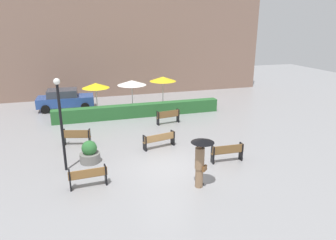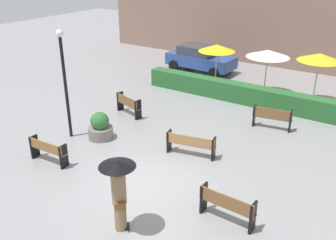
{
  "view_description": "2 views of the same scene",
  "coord_description": "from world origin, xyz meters",
  "px_view_note": "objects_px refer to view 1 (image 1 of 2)",
  "views": [
    {
      "loc": [
        -3.72,
        -12.51,
        6.49
      ],
      "look_at": [
        1.17,
        3.68,
        1.11
      ],
      "focal_mm": 32.95,
      "sensor_mm": 36.0,
      "label": 1
    },
    {
      "loc": [
        6.25,
        -8.06,
        6.75
      ],
      "look_at": [
        -0.82,
        2.61,
        1.05
      ],
      "focal_mm": 40.24,
      "sensor_mm": 36.0,
      "label": 2
    }
  ],
  "objects_px": {
    "bench_near_left": "(88,176)",
    "bench_mid_center": "(159,139)",
    "bench_far_left": "(77,136)",
    "lamp_post": "(61,116)",
    "pedestrian_with_umbrella": "(201,157)",
    "planter_pot": "(90,153)",
    "bench_back_row": "(168,116)",
    "patio_umbrella_white": "(132,83)",
    "parked_car": "(65,99)",
    "patio_umbrella_yellow_far": "(163,79)",
    "patio_umbrella_yellow": "(96,86)",
    "bench_near_right": "(227,152)"
  },
  "relations": [
    {
      "from": "bench_far_left",
      "to": "pedestrian_with_umbrella",
      "type": "distance_m",
      "value": 7.84
    },
    {
      "from": "patio_umbrella_yellow",
      "to": "patio_umbrella_white",
      "type": "distance_m",
      "value": 2.67
    },
    {
      "from": "bench_back_row",
      "to": "pedestrian_with_umbrella",
      "type": "xyz_separation_m",
      "value": [
        -1.16,
        -8.33,
        0.82
      ]
    },
    {
      "from": "planter_pot",
      "to": "patio_umbrella_yellow",
      "type": "xyz_separation_m",
      "value": [
        0.99,
        8.0,
        1.72
      ]
    },
    {
      "from": "bench_near_right",
      "to": "parked_car",
      "type": "xyz_separation_m",
      "value": [
        -7.63,
        12.26,
        0.28
      ]
    },
    {
      "from": "bench_far_left",
      "to": "lamp_post",
      "type": "distance_m",
      "value": 3.66
    },
    {
      "from": "bench_far_left",
      "to": "bench_mid_center",
      "type": "height_order",
      "value": "bench_far_left"
    },
    {
      "from": "bench_mid_center",
      "to": "patio_umbrella_white",
      "type": "distance_m",
      "value": 7.76
    },
    {
      "from": "bench_near_right",
      "to": "bench_mid_center",
      "type": "distance_m",
      "value": 3.77
    },
    {
      "from": "patio_umbrella_white",
      "to": "patio_umbrella_yellow_far",
      "type": "xyz_separation_m",
      "value": [
        2.43,
        0.09,
        0.14
      ]
    },
    {
      "from": "lamp_post",
      "to": "patio_umbrella_white",
      "type": "relative_size",
      "value": 1.8
    },
    {
      "from": "bench_near_left",
      "to": "parked_car",
      "type": "xyz_separation_m",
      "value": [
        -1.07,
        12.79,
        0.31
      ]
    },
    {
      "from": "planter_pot",
      "to": "patio_umbrella_white",
      "type": "distance_m",
      "value": 9.25
    },
    {
      "from": "lamp_post",
      "to": "patio_umbrella_yellow",
      "type": "relative_size",
      "value": 1.8
    },
    {
      "from": "bench_far_left",
      "to": "planter_pot",
      "type": "xyz_separation_m",
      "value": [
        0.57,
        -2.45,
        -0.06
      ]
    },
    {
      "from": "pedestrian_with_umbrella",
      "to": "lamp_post",
      "type": "distance_m",
      "value": 6.31
    },
    {
      "from": "bench_mid_center",
      "to": "bench_back_row",
      "type": "bearing_deg",
      "value": 66.54
    },
    {
      "from": "bench_near_right",
      "to": "bench_near_left",
      "type": "bearing_deg",
      "value": -175.39
    },
    {
      "from": "patio_umbrella_yellow",
      "to": "bench_back_row",
      "type": "bearing_deg",
      "value": -38.05
    },
    {
      "from": "bench_mid_center",
      "to": "planter_pot",
      "type": "height_order",
      "value": "planter_pot"
    },
    {
      "from": "bench_near_left",
      "to": "bench_mid_center",
      "type": "distance_m",
      "value": 5.02
    },
    {
      "from": "pedestrian_with_umbrella",
      "to": "patio_umbrella_white",
      "type": "relative_size",
      "value": 0.9
    },
    {
      "from": "patio_umbrella_yellow",
      "to": "parked_car",
      "type": "distance_m",
      "value": 3.54
    },
    {
      "from": "bench_near_right",
      "to": "bench_far_left",
      "type": "xyz_separation_m",
      "value": [
        -6.93,
        4.34,
        -0.01
      ]
    },
    {
      "from": "lamp_post",
      "to": "bench_near_left",
      "type": "bearing_deg",
      "value": -64.26
    },
    {
      "from": "lamp_post",
      "to": "parked_car",
      "type": "bearing_deg",
      "value": 90.83
    },
    {
      "from": "bench_mid_center",
      "to": "pedestrian_with_umbrella",
      "type": "height_order",
      "value": "pedestrian_with_umbrella"
    },
    {
      "from": "bench_far_left",
      "to": "patio_umbrella_white",
      "type": "xyz_separation_m",
      "value": [
        4.21,
        5.88,
        1.66
      ]
    },
    {
      "from": "bench_near_left",
      "to": "parked_car",
      "type": "height_order",
      "value": "parked_car"
    },
    {
      "from": "planter_pot",
      "to": "patio_umbrella_yellow_far",
      "type": "xyz_separation_m",
      "value": [
        6.07,
        8.42,
        1.86
      ]
    },
    {
      "from": "bench_far_left",
      "to": "parked_car",
      "type": "distance_m",
      "value": 7.95
    },
    {
      "from": "bench_near_left",
      "to": "patio_umbrella_white",
      "type": "xyz_separation_m",
      "value": [
        3.84,
        10.75,
        1.68
      ]
    },
    {
      "from": "bench_back_row",
      "to": "patio_umbrella_yellow_far",
      "type": "bearing_deg",
      "value": 79.29
    },
    {
      "from": "pedestrian_with_umbrella",
      "to": "lamp_post",
      "type": "xyz_separation_m",
      "value": [
        -5.3,
        3.2,
        1.22
      ]
    },
    {
      "from": "planter_pot",
      "to": "patio_umbrella_yellow_far",
      "type": "distance_m",
      "value": 10.55
    },
    {
      "from": "pedestrian_with_umbrella",
      "to": "planter_pot",
      "type": "relative_size",
      "value": 1.95
    },
    {
      "from": "lamp_post",
      "to": "bench_back_row",
      "type": "bearing_deg",
      "value": 38.43
    },
    {
      "from": "bench_near_right",
      "to": "bench_back_row",
      "type": "distance_m",
      "value": 6.57
    },
    {
      "from": "bench_far_left",
      "to": "patio_umbrella_white",
      "type": "bearing_deg",
      "value": 54.41
    },
    {
      "from": "patio_umbrella_white",
      "to": "parked_car",
      "type": "distance_m",
      "value": 5.49
    },
    {
      "from": "pedestrian_with_umbrella",
      "to": "bench_back_row",
      "type": "bearing_deg",
      "value": 82.04
    },
    {
      "from": "patio_umbrella_white",
      "to": "parked_car",
      "type": "relative_size",
      "value": 0.56
    },
    {
      "from": "bench_far_left",
      "to": "patio_umbrella_yellow_far",
      "type": "xyz_separation_m",
      "value": [
        6.64,
        5.97,
        1.8
      ]
    },
    {
      "from": "bench_near_right",
      "to": "planter_pot",
      "type": "bearing_deg",
      "value": 163.4
    },
    {
      "from": "bench_back_row",
      "to": "planter_pot",
      "type": "distance_m",
      "value": 7.05
    },
    {
      "from": "bench_far_left",
      "to": "patio_umbrella_white",
      "type": "distance_m",
      "value": 7.42
    },
    {
      "from": "bench_far_left",
      "to": "planter_pot",
      "type": "relative_size",
      "value": 1.4
    },
    {
      "from": "bench_near_right",
      "to": "patio_umbrella_yellow_far",
      "type": "xyz_separation_m",
      "value": [
        -0.29,
        10.32,
        1.79
      ]
    },
    {
      "from": "planter_pot",
      "to": "lamp_post",
      "type": "xyz_separation_m",
      "value": [
        -1.11,
        -0.54,
        2.11
      ]
    },
    {
      "from": "bench_near_right",
      "to": "patio_umbrella_white",
      "type": "distance_m",
      "value": 10.71
    }
  ]
}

